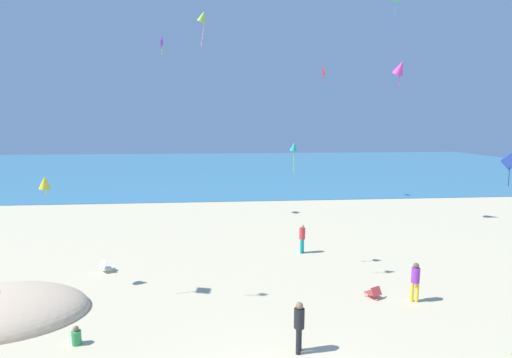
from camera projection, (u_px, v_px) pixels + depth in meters
The scene contains 17 objects.
ground_plane at pixel (254, 268), 19.49m from camera, with size 120.00×120.00×0.00m, color beige.
ocean_water at pixel (232, 167), 65.69m from camera, with size 120.00×60.00×0.05m, color teal.
dune_mound at pixel (0, 315), 14.70m from camera, with size 6.63×4.64×1.91m, color #D7B590.
beach_chair_mid_beach at pixel (374, 292), 16.06m from camera, with size 0.68×0.73×0.53m.
beach_chair_far_left at pixel (106, 266), 18.95m from camera, with size 0.82×0.81×0.61m.
person_1 at pixel (76, 337), 12.71m from camera, with size 0.55×0.57×0.66m.
person_3 at pixel (299, 324), 12.13m from camera, with size 0.45×0.45×1.73m.
person_4 at pixel (415, 279), 15.64m from camera, with size 0.43×0.43×1.69m.
person_6 at pixel (302, 237), 21.60m from camera, with size 0.47×0.47×1.69m.
kite_blue at pixel (510, 162), 19.03m from camera, with size 0.95×0.31×1.78m.
kite_yellow at pixel (45, 182), 16.15m from camera, with size 0.72×0.73×0.96m.
kite_magenta at pixel (400, 67), 26.72m from camera, with size 1.19×1.37×1.94m.
kite_lime at pixel (202, 17), 15.42m from camera, with size 0.59×0.53×1.44m.
kite_green at pixel (396, 0), 25.96m from camera, with size 0.47×0.55×1.15m.
kite_red at pixel (324, 72), 35.57m from camera, with size 0.28×1.06×1.69m.
kite_teal at pixel (294, 147), 18.67m from camera, with size 0.55×0.54×1.56m.
kite_purple at pixel (162, 42), 27.66m from camera, with size 0.14×0.91×1.36m.
Camera 1 is at (-1.50, -8.56, 7.36)m, focal length 26.44 mm.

